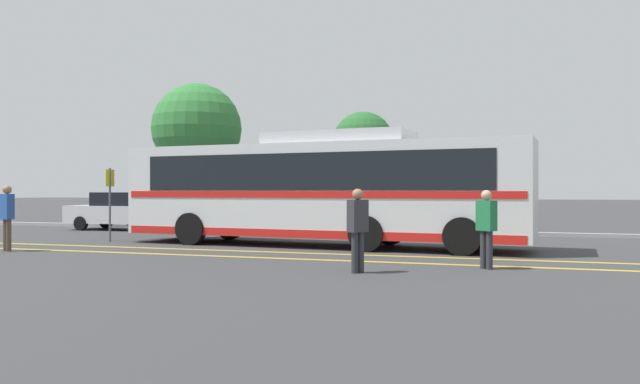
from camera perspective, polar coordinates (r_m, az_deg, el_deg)
name	(u,v)px	position (r m, az deg, el deg)	size (l,w,h in m)	color
ground_plane	(340,245)	(19.30, 1.81, -4.89)	(220.00, 220.00, 0.00)	#38383A
lane_strip_0	(295,253)	(16.98, -2.31, -5.57)	(0.20, 32.46, 0.01)	gold
lane_strip_1	(275,258)	(15.66, -4.13, -6.05)	(0.20, 32.46, 0.01)	gold
curb_strip	(368,231)	(25.08, 4.45, -3.57)	(40.46, 0.36, 0.15)	#99999E
transit_bus	(320,188)	(18.97, 0.04, 0.36)	(12.91, 3.43, 3.45)	silver
parked_car_0	(123,211)	(28.04, -17.58, -1.70)	(4.89, 1.89, 1.62)	silver
parked_car_1	(231,216)	(25.45, -8.11, -2.17)	(4.12, 1.97, 1.30)	navy
pedestrian_0	(7,213)	(19.41, -26.69, -1.75)	(0.47, 0.35, 1.84)	brown
pedestrian_1	(358,225)	(12.80, 3.47, -3.02)	(0.40, 0.47, 1.73)	#2D2D33
pedestrian_2	(486,224)	(13.87, 14.97, -2.85)	(0.46, 0.44, 1.70)	#2D2D33
bus_stop_sign	(110,195)	(21.77, -18.66, -0.28)	(0.07, 0.40, 2.44)	#59595E
tree_0	(197,129)	(29.83, -11.20, 5.72)	(4.18, 4.18, 6.70)	#513823
tree_1	(363,143)	(30.02, 3.96, 4.48)	(2.97, 2.97, 5.48)	#513823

